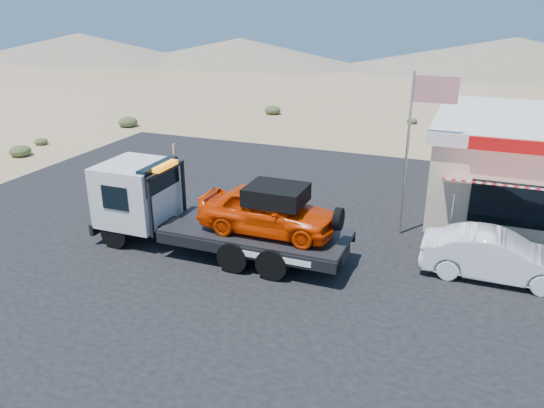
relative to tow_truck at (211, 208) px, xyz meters
name	(u,v)px	position (x,y,z in m)	size (l,w,h in m)	color
ground	(235,264)	(1.16, -0.65, -1.60)	(120.00, 120.00, 0.00)	#8E7451
asphalt_lot	(319,238)	(3.16, 2.35, -1.59)	(32.00, 24.00, 0.02)	black
tow_truck	(211,208)	(0.00, 0.00, 0.00)	(8.89, 2.64, 2.97)	black
white_sedan	(497,256)	(9.16, 1.49, -0.83)	(1.59, 4.55, 1.50)	silver
flagpole	(415,137)	(6.10, 3.85, 2.16)	(1.55, 0.10, 6.00)	#99999E
desert_scrub	(63,144)	(-14.55, 8.95, -1.28)	(27.72, 31.41, 0.72)	#364324
distant_hills	(349,54)	(-8.61, 54.50, 0.29)	(126.00, 48.00, 4.20)	#726B59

